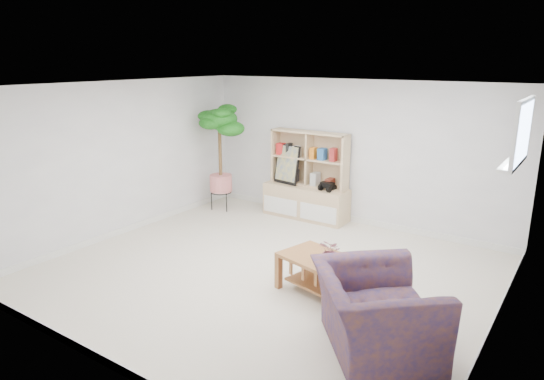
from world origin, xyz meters
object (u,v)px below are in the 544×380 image
Objects in this scene: coffee_table at (326,278)px; floor_tree at (220,158)px; armchair at (376,307)px; storage_unit at (306,176)px.

coffee_table is 0.58× the size of floor_tree.
armchair reaches higher than coffee_table.
storage_unit is at bearing 139.35° from coffee_table.
coffee_table is (1.68, -2.40, -0.53)m from storage_unit.
floor_tree is 4.90m from armchair.
coffee_table is at bearing -30.91° from floor_tree.
floor_tree reaches higher than storage_unit.
storage_unit is 1.61m from floor_tree.
storage_unit is 1.26× the size of armchair.
coffee_table is 1.16m from armchair.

